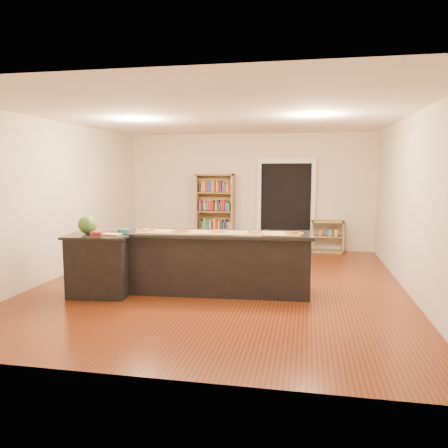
% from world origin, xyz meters
% --- Properties ---
extents(room, '(6.00, 7.00, 2.80)m').
position_xyz_m(room, '(0.00, 0.00, 1.40)').
color(room, beige).
rests_on(room, ground).
extents(doorway, '(1.40, 0.09, 2.21)m').
position_xyz_m(doorway, '(0.90, 3.46, 1.20)').
color(doorway, black).
rests_on(doorway, room).
extents(kitchen_island, '(2.92, 0.79, 0.96)m').
position_xyz_m(kitchen_island, '(0.05, -0.55, 0.48)').
color(kitchen_island, black).
rests_on(kitchen_island, ground).
extents(side_counter, '(0.97, 0.71, 0.95)m').
position_xyz_m(side_counter, '(-1.71, -1.06, 0.48)').
color(side_counter, black).
rests_on(side_counter, ground).
extents(bookshelf, '(0.92, 0.33, 1.84)m').
position_xyz_m(bookshelf, '(-0.81, 3.29, 0.92)').
color(bookshelf, '#987C4A').
rests_on(bookshelf, ground).
extents(low_shelf, '(0.75, 0.32, 0.75)m').
position_xyz_m(low_shelf, '(1.89, 3.29, 0.37)').
color(low_shelf, '#987C4A').
rests_on(low_shelf, ground).
extents(waste_bin, '(0.27, 0.27, 0.40)m').
position_xyz_m(waste_bin, '(-0.08, 3.05, 0.20)').
color(waste_bin, '#5C9FCE').
rests_on(waste_bin, ground).
extents(kraft_paper, '(2.56, 0.61, 0.00)m').
position_xyz_m(kraft_paper, '(0.05, -0.58, 0.96)').
color(kraft_paper, '#926F4B').
rests_on(kraft_paper, kitchen_island).
extents(watermelon, '(0.28, 0.28, 0.28)m').
position_xyz_m(watermelon, '(-1.89, -1.05, 1.10)').
color(watermelon, '#144214').
rests_on(watermelon, side_counter).
extents(cutting_board, '(0.30, 0.22, 0.02)m').
position_xyz_m(cutting_board, '(-1.49, -1.08, 0.96)').
color(cutting_board, tan).
rests_on(cutting_board, side_counter).
extents(package_red, '(0.18, 0.15, 0.06)m').
position_xyz_m(package_red, '(-1.68, -1.20, 0.98)').
color(package_red, maroon).
rests_on(package_red, side_counter).
extents(package_teal, '(0.18, 0.18, 0.07)m').
position_xyz_m(package_teal, '(-1.38, -0.88, 0.99)').
color(package_teal, '#195966').
rests_on(package_teal, side_counter).
extents(pizza_a, '(0.34, 0.34, 0.02)m').
position_xyz_m(pizza_a, '(-1.12, -0.59, 0.98)').
color(pizza_a, '#B98B47').
rests_on(pizza_a, kitchen_island).
extents(pizza_b, '(0.33, 0.33, 0.02)m').
position_xyz_m(pizza_b, '(-0.53, -0.61, 0.98)').
color(pizza_b, '#B98B47').
rests_on(pizza_b, kitchen_island).
extents(pizza_c, '(0.30, 0.30, 0.02)m').
position_xyz_m(pizza_c, '(0.05, -0.53, 0.98)').
color(pizza_c, '#B98B47').
rests_on(pizza_c, kitchen_island).
extents(pizza_d, '(0.27, 0.27, 0.02)m').
position_xyz_m(pizza_d, '(0.63, -0.52, 0.98)').
color(pizza_d, '#B98B47').
rests_on(pizza_d, kitchen_island).
extents(pizza_e, '(0.31, 0.31, 0.02)m').
position_xyz_m(pizza_e, '(1.21, -0.52, 0.98)').
color(pizza_e, '#B98B47').
rests_on(pizza_e, kitchen_island).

